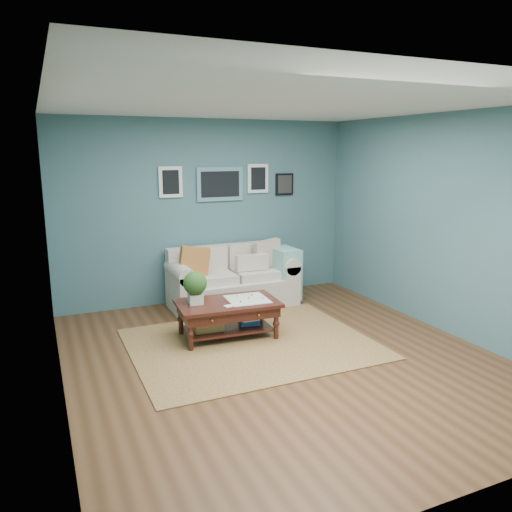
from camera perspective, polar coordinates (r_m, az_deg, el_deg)
room_shell at (r=5.29m, az=2.93°, el=2.35°), size 5.00×5.02×2.70m
area_rug at (r=5.98m, az=-0.58°, el=-9.97°), size 2.76×2.21×0.01m
loveseat at (r=7.36m, az=-2.19°, el=-2.61°), size 1.86×0.85×0.96m
coffee_table at (r=6.07m, az=-3.86°, el=-5.97°), size 1.26×0.79×0.85m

